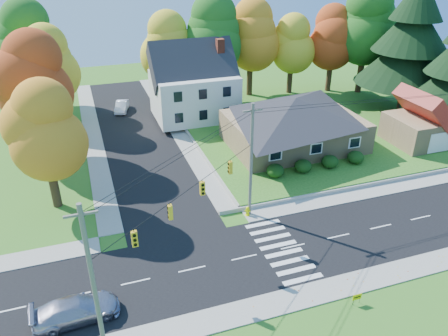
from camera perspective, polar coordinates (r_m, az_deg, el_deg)
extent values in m
plane|color=#3D7923|center=(34.36, 8.98, -10.11)|extent=(120.00, 120.00, 0.00)
cube|color=black|center=(34.35, 8.98, -10.10)|extent=(90.00, 8.00, 0.02)
cube|color=black|center=(54.12, -11.45, 4.48)|extent=(8.00, 44.00, 0.02)
cube|color=#9C9A90|center=(37.95, 5.56, -5.74)|extent=(90.00, 2.00, 0.08)
cube|color=#9C9A90|center=(31.11, 13.29, -15.28)|extent=(90.00, 2.00, 0.08)
cube|color=#3D7923|center=(55.92, 11.16, 5.54)|extent=(30.00, 30.00, 0.50)
cube|color=tan|center=(48.90, 9.05, 4.79)|extent=(14.00, 10.00, 3.20)
pyramid|color=#26262B|center=(47.93, 9.29, 7.76)|extent=(14.60, 10.60, 2.20)
cube|color=silver|center=(56.21, -3.92, 9.44)|extent=(10.00, 8.00, 5.60)
pyramid|color=#26262B|center=(55.09, -4.06, 13.39)|extent=(10.40, 8.40, 2.40)
cube|color=brown|center=(56.58, -0.50, 11.75)|extent=(0.90, 0.90, 9.60)
cube|color=tan|center=(53.82, 24.45, 4.63)|extent=(7.00, 6.00, 3.00)
pyramid|color=maroon|center=(53.06, 24.93, 6.90)|extent=(7.30, 6.30, 1.60)
cube|color=silver|center=(51.97, 26.55, 3.01)|extent=(3.20, 0.10, 2.20)
ellipsoid|color=#163A10|center=(42.24, 6.72, -0.35)|extent=(1.70, 1.70, 1.27)
ellipsoid|color=#163A10|center=(43.51, 10.30, 0.26)|extent=(1.70, 1.70, 1.27)
ellipsoid|color=#163A10|center=(44.95, 13.67, 0.83)|extent=(1.70, 1.70, 1.27)
ellipsoid|color=#163A10|center=(46.53, 16.81, 1.36)|extent=(1.70, 1.70, 1.27)
cylinder|color=#666059|center=(24.33, -16.66, -14.47)|extent=(0.26, 0.26, 10.00)
cube|color=#666059|center=(21.72, -18.22, -5.78)|extent=(1.60, 0.12, 0.12)
cylinder|color=#666059|center=(35.08, 3.55, 0.75)|extent=(0.26, 0.26, 10.00)
cube|color=#666059|center=(33.32, 3.78, 7.51)|extent=(1.60, 0.12, 0.12)
cube|color=gold|center=(25.35, -11.61, -9.04)|extent=(0.34, 0.26, 1.00)
cube|color=gold|center=(27.25, -7.03, -5.74)|extent=(0.26, 0.34, 1.00)
cube|color=gold|center=(29.56, -2.84, -2.66)|extent=(0.34, 0.26, 1.00)
cube|color=gold|center=(32.18, 0.82, 0.07)|extent=(0.26, 0.34, 1.00)
cylinder|color=black|center=(28.17, -4.67, -2.84)|extent=(13.02, 10.43, 0.04)
cylinder|color=#3F2A19|center=(61.38, -7.27, 10.77)|extent=(0.80, 0.80, 5.40)
sphere|color=gold|center=(60.38, -7.49, 14.31)|extent=(6.72, 6.72, 6.72)
sphere|color=gold|center=(60.01, -7.59, 15.87)|extent=(5.91, 5.91, 5.91)
sphere|color=gold|center=(59.70, -7.70, 17.45)|extent=(5.11, 5.11, 5.11)
cylinder|color=#3F2A19|center=(61.76, -1.54, 11.52)|extent=(0.86, 0.86, 6.30)
sphere|color=#23641C|center=(60.65, -1.60, 15.65)|extent=(7.84, 7.84, 7.84)
sphere|color=#23641C|center=(60.27, -1.62, 17.48)|extent=(6.90, 6.90, 6.90)
sphere|color=#23641C|center=(59.95, -1.65, 19.32)|extent=(5.96, 5.96, 5.96)
cylinder|color=#3F2A19|center=(64.68, 3.37, 12.03)|extent=(0.83, 0.83, 5.85)
sphere|color=orange|center=(63.67, 3.48, 15.69)|extent=(7.28, 7.28, 7.28)
sphere|color=orange|center=(63.32, 3.53, 17.30)|extent=(6.41, 6.41, 6.41)
sphere|color=orange|center=(63.02, 3.58, 18.93)|extent=(5.53, 5.53, 5.53)
cylinder|color=#3F2A19|center=(66.38, 8.61, 11.78)|extent=(0.77, 0.77, 4.95)
sphere|color=gold|center=(65.50, 8.83, 14.78)|extent=(6.16, 6.16, 6.16)
sphere|color=gold|center=(65.18, 8.93, 16.10)|extent=(5.42, 5.42, 5.42)
sphere|color=gold|center=(64.90, 9.04, 17.43)|extent=(4.68, 4.68, 4.68)
cylinder|color=#3F2A19|center=(68.39, 13.59, 11.99)|extent=(0.80, 0.80, 5.40)
sphere|color=#AB3B15|center=(67.49, 13.97, 15.17)|extent=(6.72, 6.72, 6.72)
sphere|color=#AB3B15|center=(67.17, 14.14, 16.57)|extent=(5.91, 5.91, 5.91)
sphere|color=#AB3B15|center=(66.88, 14.31, 17.97)|extent=(5.11, 5.11, 5.11)
cylinder|color=#3F2A19|center=(68.83, 17.44, 12.19)|extent=(0.89, 0.89, 6.75)
sphere|color=#23641C|center=(67.79, 18.03, 16.14)|extent=(8.40, 8.40, 8.40)
sphere|color=#23641C|center=(67.44, 18.30, 17.88)|extent=(7.39, 7.39, 7.39)
sphere|color=#23641C|center=(67.16, 18.58, 19.63)|extent=(6.38, 6.38, 6.38)
cylinder|color=#3F2A19|center=(63.98, 21.99, 8.49)|extent=(0.40, 0.40, 2.88)
cone|color=black|center=(62.58, 22.88, 13.17)|extent=(12.80, 12.80, 6.72)
cone|color=black|center=(61.87, 23.55, 16.59)|extent=(9.60, 9.60, 6.08)
cylinder|color=#3F2A19|center=(40.23, -21.43, -1.59)|extent=(0.77, 0.77, 4.95)
sphere|color=orange|center=(38.72, -22.33, 3.03)|extent=(6.16, 6.16, 6.16)
sphere|color=orange|center=(38.16, -22.74, 5.12)|extent=(5.42, 5.42, 5.42)
sphere|color=orange|center=(37.65, -23.17, 7.28)|extent=(4.68, 4.68, 4.68)
cylinder|color=#3F2A19|center=(49.21, -22.62, 4.12)|extent=(0.83, 0.83, 5.85)
sphere|color=#AB3B15|center=(47.83, -23.53, 8.74)|extent=(7.28, 7.28, 7.28)
sphere|color=#AB3B15|center=(47.34, -23.95, 10.81)|extent=(6.41, 6.41, 6.41)
sphere|color=#AB3B15|center=(46.92, -24.38, 12.92)|extent=(5.53, 5.53, 5.53)
cylinder|color=#3F2A19|center=(58.61, -21.38, 7.73)|extent=(0.80, 0.80, 5.40)
sphere|color=gold|center=(57.51, -22.05, 11.37)|extent=(6.72, 6.72, 6.72)
sphere|color=gold|center=(57.12, -22.36, 12.98)|extent=(5.91, 5.91, 5.91)
sphere|color=gold|center=(56.77, -22.67, 14.60)|extent=(5.11, 5.11, 5.11)
cylinder|color=#3F2A19|center=(66.25, -23.15, 10.00)|extent=(0.86, 0.86, 6.30)
sphere|color=#23641C|center=(65.18, -23.91, 13.79)|extent=(7.84, 7.84, 7.84)
sphere|color=#23641C|center=(64.81, -24.25, 15.45)|extent=(6.90, 6.90, 6.90)
sphere|color=#23641C|center=(64.50, -24.60, 17.13)|extent=(5.96, 5.96, 5.96)
imported|color=#A2A1B6|center=(29.50, -18.76, -17.11)|extent=(5.38, 2.48, 1.52)
imported|color=white|center=(61.49, -13.22, 7.83)|extent=(2.48, 4.37, 1.36)
cylinder|color=#E5E700|center=(37.38, 3.07, -6.18)|extent=(0.40, 0.40, 0.11)
cylinder|color=#E5E700|center=(37.19, 3.08, -5.76)|extent=(0.27, 0.27, 0.61)
sphere|color=#E5E700|center=(36.99, 3.09, -5.28)|extent=(0.29, 0.29, 0.29)
cylinder|color=#E5E700|center=(37.13, 3.08, -5.61)|extent=(0.52, 0.32, 0.13)
cylinder|color=black|center=(30.42, 16.53, -16.39)|extent=(0.02, 0.02, 0.54)
cylinder|color=black|center=(30.65, 17.29, -16.12)|extent=(0.02, 0.02, 0.54)
cube|color=#E9DD00|center=(30.32, 17.00, -15.81)|extent=(0.65, 0.03, 0.43)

